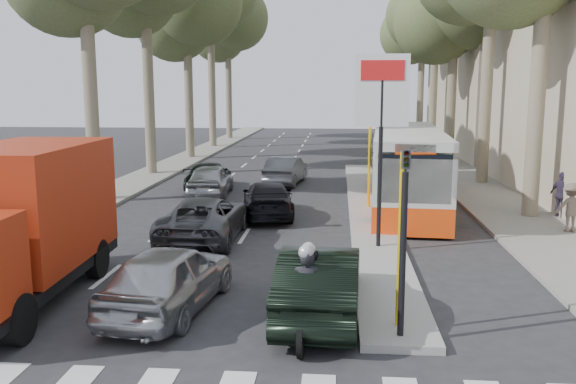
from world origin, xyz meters
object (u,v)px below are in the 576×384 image
Objects in this scene: dark_hatchback at (321,281)px; motorcycle at (307,293)px; silver_hatchback at (169,278)px; red_truck at (18,221)px; city_bus at (407,165)px.

motorcycle reaches higher than dark_hatchback.
motorcycle is (2.97, -1.07, 0.11)m from silver_hatchback.
red_truck is 0.55× the size of city_bus.
silver_hatchback is 3.16m from motorcycle.
motorcycle is (-0.22, -1.07, 0.10)m from dark_hatchback.
city_bus is (3.06, 12.37, 0.88)m from dark_hatchback.
red_truck is at bearing -1.03° from dark_hatchback.
silver_hatchback is 0.36× the size of city_bus.
red_truck reaches higher than silver_hatchback.
red_truck reaches higher than dark_hatchback.
city_bus is (9.69, 11.99, -0.18)m from red_truck.
dark_hatchback is at bearing -5.35° from red_truck.
motorcycle is at bearing 80.36° from dark_hatchback.
silver_hatchback is 0.95× the size of dark_hatchback.
silver_hatchback is 13.88m from city_bus.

